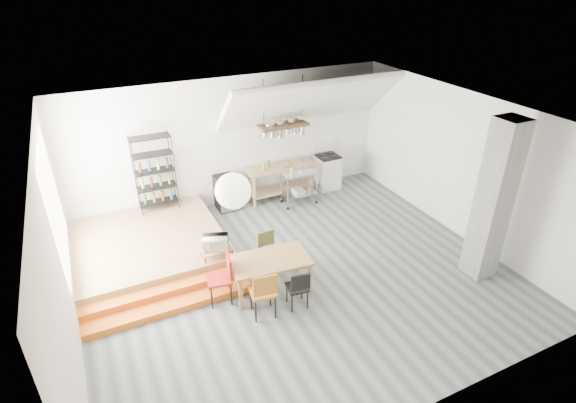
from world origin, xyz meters
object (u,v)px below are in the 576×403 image
stove (327,171)px  mini_fridge (226,193)px  dining_table (270,263)px  rolling_cart (299,183)px

stove → mini_fridge: size_ratio=1.35×
dining_table → rolling_cart: size_ratio=1.71×
stove → mini_fridge: (-2.86, 0.04, -0.05)m
stove → rolling_cart: 1.23m
stove → dining_table: stove is taller
dining_table → stove: bearing=52.9°
rolling_cart → mini_fridge: (-1.74, 0.55, -0.13)m
dining_table → mini_fridge: (0.30, 3.40, -0.18)m
rolling_cart → mini_fridge: mini_fridge is taller
stove → mini_fridge: 2.86m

